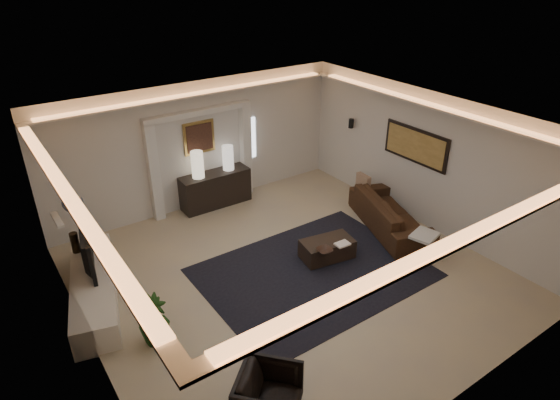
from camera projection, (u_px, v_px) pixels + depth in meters
floor at (290, 275)px, 8.86m from camera, size 7.00×7.00×0.00m
ceiling at (291, 125)px, 7.52m from camera, size 7.00×7.00×0.00m
wall_back at (199, 145)px, 10.74m from camera, size 7.00×0.00×7.00m
wall_front at (464, 321)px, 5.64m from camera, size 7.00×0.00×7.00m
wall_left at (80, 276)px, 6.42m from camera, size 0.00×7.00×7.00m
wall_right at (426, 161)px, 9.96m from camera, size 0.00×7.00×7.00m
cove_soffit at (291, 142)px, 7.65m from camera, size 7.00×7.00×0.04m
daylight_slit at (251, 138)px, 11.46m from camera, size 0.25×0.03×1.00m
area_rug at (313, 272)px, 8.92m from camera, size 4.00×3.00×0.01m
pilaster_left at (154, 173)px, 10.25m from camera, size 0.22×0.20×2.20m
pilaster_right at (246, 151)px, 11.41m from camera, size 0.22×0.20×2.20m
alcove_header at (198, 112)px, 10.30m from camera, size 2.52×0.20×0.12m
painting_frame at (199, 137)px, 10.63m from camera, size 0.74×0.04×0.74m
painting_canvas at (200, 138)px, 10.61m from camera, size 0.62×0.02×0.62m
art_panel_frame at (416, 145)px, 10.05m from camera, size 0.04×1.64×0.74m
art_panel_gold at (415, 146)px, 10.04m from camera, size 0.02×1.50×0.62m
wall_sconce at (351, 123)px, 11.40m from camera, size 0.12×0.12×0.22m
wall_niche at (57, 220)px, 7.38m from camera, size 0.10×0.55×0.04m
console at (215, 189)px, 11.15m from camera, size 1.65×0.53×0.82m
lamp_left at (198, 166)px, 10.63m from camera, size 0.36×0.36×0.62m
lamp_right at (228, 158)px, 11.02m from camera, size 0.26×0.26×0.58m
media_ledge at (94, 289)px, 8.13m from camera, size 1.35×2.82×0.51m
tv at (82, 251)px, 8.10m from camera, size 1.29×0.44×0.74m
figurine at (75, 244)px, 8.61m from camera, size 0.17×0.17×0.39m
ginger_jar at (72, 201)px, 7.53m from camera, size 0.39×0.39×0.34m
plant at (154, 320)px, 7.18m from camera, size 0.64×0.64×0.82m
sofa at (390, 214)px, 10.22m from camera, size 2.55×1.68×0.69m
throw_blanket at (424, 235)px, 9.05m from camera, size 0.61×0.54×0.06m
throw_pillow at (363, 183)px, 11.10m from camera, size 0.16×0.41×0.40m
coffee_table at (327, 249)px, 9.27m from camera, size 1.08×0.71×0.37m
bowl at (324, 250)px, 8.80m from camera, size 0.32×0.32×0.07m
magazine at (342, 243)px, 9.04m from camera, size 0.28×0.21×0.03m
armchair at (269, 397)px, 6.01m from camera, size 1.09×1.09×0.71m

